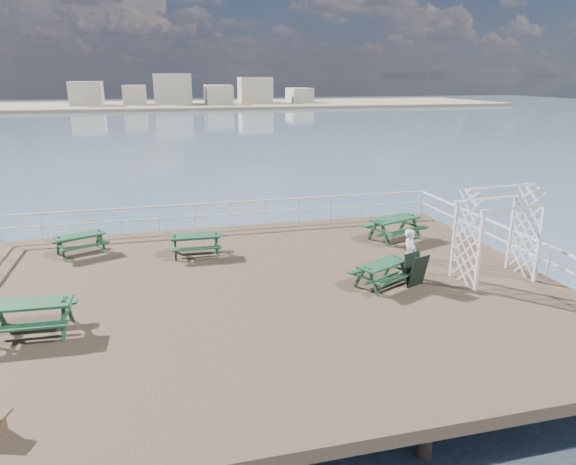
# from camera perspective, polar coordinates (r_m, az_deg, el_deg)

# --- Properties ---
(ground) EXTENTS (18.00, 14.00, 0.30)m
(ground) POSITION_cam_1_polar(r_m,az_deg,el_deg) (15.58, -2.74, -6.79)
(ground) COLOR brown
(ground) RESTS_ON ground
(sea_backdrop) EXTENTS (300.00, 300.00, 9.20)m
(sea_backdrop) POSITION_cam_1_polar(r_m,az_deg,el_deg) (148.99, -8.46, 14.27)
(sea_backdrop) COLOR #3B4F64
(sea_backdrop) RESTS_ON ground
(railing) EXTENTS (17.77, 13.76, 1.10)m
(railing) POSITION_cam_1_polar(r_m,az_deg,el_deg) (17.58, -4.68, -0.46)
(railing) COLOR silver
(railing) RESTS_ON ground
(picnic_table_a) EXTENTS (2.06, 1.89, 0.81)m
(picnic_table_a) POSITION_cam_1_polar(r_m,az_deg,el_deg) (19.79, -22.10, -0.76)
(picnic_table_a) COLOR #163E24
(picnic_table_a) RESTS_ON ground
(picnic_table_b) EXTENTS (1.76, 1.44, 0.84)m
(picnic_table_b) POSITION_cam_1_polar(r_m,az_deg,el_deg) (18.48, -10.22, -0.89)
(picnic_table_b) COLOR #163E24
(picnic_table_b) RESTS_ON ground
(picnic_table_c) EXTENTS (2.42, 2.18, 0.97)m
(picnic_table_c) POSITION_cam_1_polar(r_m,az_deg,el_deg) (20.37, 11.81, 0.95)
(picnic_table_c) COLOR #163E24
(picnic_table_c) RESTS_ON ground
(picnic_table_d) EXTENTS (2.02, 1.66, 0.95)m
(picnic_table_d) POSITION_cam_1_polar(r_m,az_deg,el_deg) (14.22, -26.71, -7.80)
(picnic_table_d) COLOR #163E24
(picnic_table_d) RESTS_ON ground
(picnic_table_e) EXTENTS (2.11, 1.96, 0.82)m
(picnic_table_e) POSITION_cam_1_polar(r_m,az_deg,el_deg) (15.82, 10.47, -4.04)
(picnic_table_e) COLOR #163E24
(picnic_table_e) RESTS_ON ground
(trellis_arbor) EXTENTS (2.50, 1.47, 2.98)m
(trellis_arbor) POSITION_cam_1_polar(r_m,az_deg,el_deg) (17.10, 22.15, -0.61)
(trellis_arbor) COLOR silver
(trellis_arbor) RESTS_ON ground
(sandwich_board) EXTENTS (0.74, 0.64, 1.03)m
(sandwich_board) POSITION_cam_1_polar(r_m,az_deg,el_deg) (16.01, 14.02, -4.11)
(sandwich_board) COLOR black
(sandwich_board) RESTS_ON ground
(person) EXTENTS (0.69, 0.67, 1.59)m
(person) POSITION_cam_1_polar(r_m,az_deg,el_deg) (16.50, 13.37, -2.34)
(person) COLOR white
(person) RESTS_ON ground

